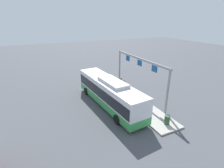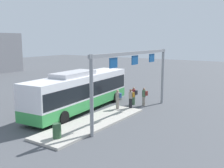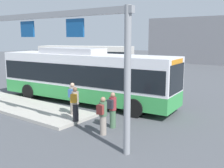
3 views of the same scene
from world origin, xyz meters
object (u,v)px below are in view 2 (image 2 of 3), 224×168
Objects in this scene: person_boarding at (134,95)px; person_waiting_near at (144,96)px; bus_main at (80,90)px; person_waiting_far at (131,98)px; trash_bin at (57,131)px; person_waiting_mid at (118,99)px.

person_boarding and person_waiting_near have the same top height.
bus_main is 7.30× the size of person_boarding.
bus_main reaches higher than person_waiting_far.
bus_main is 7.15m from trash_bin.
person_waiting_near is at bearing -174.80° from person_boarding.
trash_bin is at bearing 86.46° from person_boarding.
person_waiting_far is at bearing 104.44° from person_boarding.
trash_bin is (-7.88, -0.67, -0.44)m from person_waiting_mid.
person_boarding is at bearing -120.47° from person_waiting_mid.
person_boarding reaches higher than trash_bin.
person_waiting_mid is 1.00× the size of person_waiting_far.
person_waiting_near is at bearing -44.83° from bus_main.
person_waiting_mid is at bearing 81.38° from person_boarding.
bus_main is 5.27m from person_boarding.
person_waiting_mid reaches higher than person_waiting_near.
person_waiting_far is at bearing -157.42° from person_waiting_mid.
bus_main is at bearing 3.40° from person_waiting_mid.
person_waiting_near is (0.20, -0.97, 0.00)m from person_boarding.
person_waiting_mid is 7.92m from trash_bin.
bus_main reaches higher than person_boarding.
person_waiting_near is at bearing -138.87° from person_waiting_mid.
person_waiting_far is 8.82m from trash_bin.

